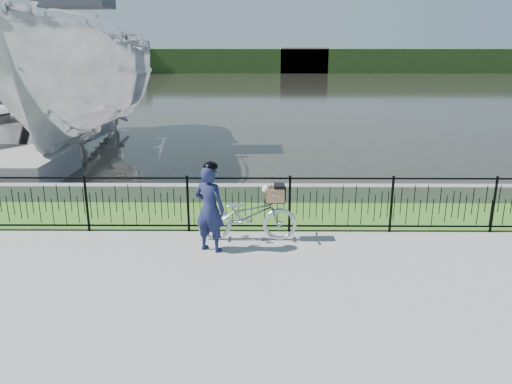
{
  "coord_description": "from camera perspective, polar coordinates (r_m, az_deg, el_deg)",
  "views": [
    {
      "loc": [
        0.41,
        -7.72,
        3.59
      ],
      "look_at": [
        0.34,
        1.0,
        1.0
      ],
      "focal_mm": 35.0,
      "sensor_mm": 36.0,
      "label": 1
    }
  ],
  "objects": [
    {
      "name": "quay_wall",
      "position": [
        11.82,
        -1.57,
        -0.12
      ],
      "size": [
        60.0,
        0.3,
        0.4
      ],
      "primitive_type": "cube",
      "color": "slate",
      "rests_on": "ground"
    },
    {
      "name": "cyclist",
      "position": [
        8.87,
        -5.33,
        -1.75
      ],
      "size": [
        0.68,
        0.57,
        1.65
      ],
      "color": "#171B3F",
      "rests_on": "ground"
    },
    {
      "name": "grass_strip",
      "position": [
        10.93,
        -1.74,
        -2.61
      ],
      "size": [
        60.0,
        2.0,
        0.01
      ],
      "primitive_type": "cube",
      "color": "#38661F",
      "rests_on": "ground"
    },
    {
      "name": "boat_near",
      "position": [
        18.15,
        -19.18,
        11.69
      ],
      "size": [
        5.09,
        11.93,
        6.31
      ],
      "color": "#BABABA",
      "rests_on": "water"
    },
    {
      "name": "ground",
      "position": [
        8.52,
        -2.39,
        -8.38
      ],
      "size": [
        120.0,
        120.0,
        0.0
      ],
      "primitive_type": "plane",
      "color": "gray",
      "rests_on": "ground"
    },
    {
      "name": "far_building_left",
      "position": [
        68.27,
        -15.72,
        14.63
      ],
      "size": [
        8.0,
        4.0,
        4.0
      ],
      "primitive_type": "cube",
      "color": "gray",
      "rests_on": "ground"
    },
    {
      "name": "bicycle_rig",
      "position": [
        9.41,
        -0.95,
        -2.61
      ],
      "size": [
        1.87,
        0.65,
        1.11
      ],
      "color": "silver",
      "rests_on": "ground"
    },
    {
      "name": "fence",
      "position": [
        9.8,
        -1.98,
        -1.38
      ],
      "size": [
        14.0,
        0.06,
        1.15
      ],
      "primitive_type": null,
      "color": "black",
      "rests_on": "ground"
    },
    {
      "name": "far_building_right",
      "position": [
        66.48,
        5.45,
        14.77
      ],
      "size": [
        6.0,
        3.0,
        3.2
      ],
      "primitive_type": "cube",
      "color": "gray",
      "rests_on": "ground"
    },
    {
      "name": "water",
      "position": [
        40.88,
        -0.13,
        11.52
      ],
      "size": [
        120.0,
        120.0,
        0.0
      ],
      "primitive_type": "plane",
      "color": "black",
      "rests_on": "ground"
    },
    {
      "name": "far_treeline",
      "position": [
        67.75,
        0.11,
        14.79
      ],
      "size": [
        120.0,
        6.0,
        3.0
      ],
      "primitive_type": "cube",
      "color": "#2B471B",
      "rests_on": "ground"
    }
  ]
}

